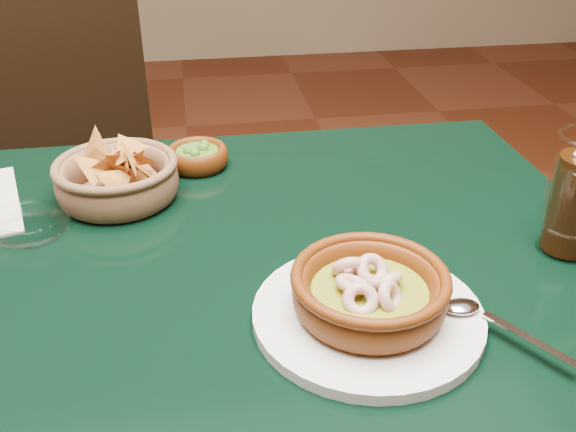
{
  "coord_description": "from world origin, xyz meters",
  "views": [
    {
      "loc": [
        0.03,
        -0.73,
        1.23
      ],
      "look_at": [
        0.14,
        -0.02,
        0.81
      ],
      "focal_mm": 40.0,
      "sensor_mm": 36.0,
      "label": 1
    }
  ],
  "objects": [
    {
      "name": "dining_table",
      "position": [
        0.0,
        0.0,
        0.65
      ],
      "size": [
        1.2,
        0.8,
        0.75
      ],
      "color": "black",
      "rests_on": "ground"
    },
    {
      "name": "dining_chair",
      "position": [
        -0.23,
        0.71,
        0.52
      ],
      "size": [
        0.57,
        0.57,
        0.95
      ],
      "color": "black",
      "rests_on": "ground"
    },
    {
      "name": "shrimp_plate",
      "position": [
        0.21,
        -0.17,
        0.78
      ],
      "size": [
        0.32,
        0.27,
        0.08
      ],
      "color": "silver",
      "rests_on": "dining_table"
    },
    {
      "name": "chip_basket",
      "position": [
        -0.09,
        0.18,
        0.78
      ],
      "size": [
        0.22,
        0.22,
        0.13
      ],
      "color": "brown",
      "rests_on": "dining_table"
    },
    {
      "name": "guacamole_ramekin",
      "position": [
        0.03,
        0.27,
        0.77
      ],
      "size": [
        0.12,
        0.12,
        0.04
      ],
      "color": "#4D1F06",
      "rests_on": "dining_table"
    },
    {
      "name": "glass_ashtray",
      "position": [
        -0.21,
        0.1,
        0.76
      ],
      "size": [
        0.12,
        0.12,
        0.03
      ],
      "color": "white",
      "rests_on": "dining_table"
    }
  ]
}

